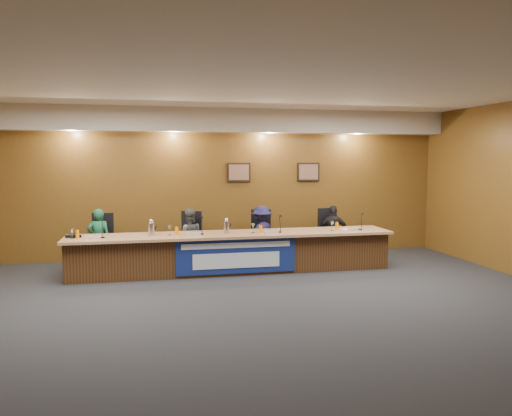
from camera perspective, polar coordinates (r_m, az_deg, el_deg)
The scene contains 39 objects.
floor at distance 7.32m, azimuth 0.49°, elevation -11.36°, with size 10.00×10.00×0.00m, color black.
ceiling at distance 7.08m, azimuth 0.52°, elevation 14.24°, with size 10.00×8.00×0.04m, color silver.
wall_back at distance 10.96m, azimuth -4.07°, elevation 2.78°, with size 10.00×0.04×3.20m, color brown.
soffit at distance 10.73m, azimuth -3.93°, elevation 9.94°, with size 10.00×0.50×0.50m, color beige.
dais_body at distance 9.53m, azimuth -2.66°, elevation -5.21°, with size 6.00×0.80×0.70m, color #462813.
dais_top at distance 9.42m, azimuth -2.62°, elevation -3.03°, with size 6.10×0.95×0.05m, color #AB7851.
banner at distance 9.12m, azimuth -2.24°, elevation -5.51°, with size 2.20×0.02×0.65m, color navy.
banner_text_upper at distance 9.07m, azimuth -2.23°, elevation -4.28°, with size 2.00×0.01×0.10m, color silver.
banner_text_lower at distance 9.12m, azimuth -2.22°, elevation -6.01°, with size 1.60×0.01×0.28m, color silver.
wall_photo_left at distance 10.98m, azimuth -1.98°, elevation 4.10°, with size 0.52×0.04×0.42m, color black.
wall_photo_right at distance 11.37m, azimuth 6.00°, elevation 4.12°, with size 0.52×0.04×0.42m, color black.
panelist_a at distance 10.12m, azimuth -17.52°, elevation -3.42°, with size 0.43×0.29×1.19m, color #175536.
panelist_b at distance 10.11m, azimuth -7.66°, elevation -3.34°, with size 0.56×0.44×1.15m, color #4A494F.
panelist_c at distance 10.33m, azimuth 0.66°, elevation -3.02°, with size 0.76×0.44×1.18m, color #19183E.
panelist_d at distance 10.78m, azimuth 8.85°, elevation -2.77°, with size 0.68×0.28×1.16m, color black.
office_chair_a at distance 10.24m, azimuth -17.45°, elevation -3.97°, with size 0.48×0.48×0.08m, color black.
office_chair_b at distance 10.22m, azimuth -7.70°, elevation -3.78°, with size 0.48×0.48×0.08m, color black.
office_chair_c at distance 10.44m, azimuth 0.54°, elevation -3.53°, with size 0.48×0.48×0.08m, color black.
office_chair_d at distance 10.89m, azimuth 8.65°, elevation -3.22°, with size 0.48×0.48×0.08m, color black.
nameplate_a at distance 9.12m, azimuth -18.23°, elevation -3.14°, with size 0.24×0.06×0.09m, color white.
microphone_a at distance 9.22m, azimuth -17.11°, elevation -3.24°, with size 0.07×0.07×0.02m, color black.
juice_glass_a at distance 9.30m, azimuth -19.74°, elevation -2.84°, with size 0.06×0.06×0.15m, color orange.
water_glass_a at distance 9.29m, azimuth -20.27°, elevation -2.77°, with size 0.08×0.08×0.18m, color silver.
nameplate_b at distance 9.10m, azimuth -7.06°, elevation -2.92°, with size 0.24×0.06×0.09m, color white.
microphone_b at distance 9.27m, azimuth -6.20°, elevation -2.97°, with size 0.07×0.07×0.02m, color black.
juice_glass_b at distance 9.27m, azimuth -9.05°, elevation -2.60°, with size 0.06×0.06×0.15m, color orange.
water_glass_b at distance 9.26m, azimuth -9.84°, elevation -2.53°, with size 0.08×0.08×0.18m, color silver.
nameplate_c at distance 9.31m, azimuth 1.91°, elevation -2.68°, with size 0.24×0.06×0.09m, color white.
microphone_c at distance 9.48m, azimuth 2.71°, elevation -2.75°, with size 0.07×0.07×0.02m, color black.
juice_glass_c at distance 9.41m, azimuth 0.54°, elevation -2.41°, with size 0.06×0.06×0.15m, color orange.
water_glass_c at distance 9.39m, azimuth -0.35°, elevation -2.33°, with size 0.08×0.08×0.18m, color silver.
nameplate_d at distance 9.84m, azimuth 10.95°, elevation -2.34°, with size 0.24×0.06×0.09m, color white.
microphone_d at distance 10.03m, azimuth 11.83°, elevation -2.41°, with size 0.07×0.07×0.02m, color black.
juice_glass_d at distance 9.92m, azimuth 9.23°, elevation -2.07°, with size 0.06×0.06×0.15m, color orange.
water_glass_d at distance 9.82m, azimuth 8.68°, elevation -2.05°, with size 0.08×0.08×0.18m, color silver.
carafe_left at distance 9.30m, azimuth -11.88°, elevation -2.37°, with size 0.12×0.12×0.23m, color silver.
carafe_mid at distance 9.38m, azimuth -3.40°, elevation -2.18°, with size 0.11×0.11×0.24m, color silver.
speakerphone at distance 9.47m, azimuth -20.09°, elevation -3.01°, with size 0.32×0.32×0.05m, color black.
paper_stack at distance 10.02m, azimuth 10.49°, elevation -2.43°, with size 0.22×0.30×0.01m, color white.
Camera 1 is at (-1.53, -6.83, 2.13)m, focal length 35.00 mm.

